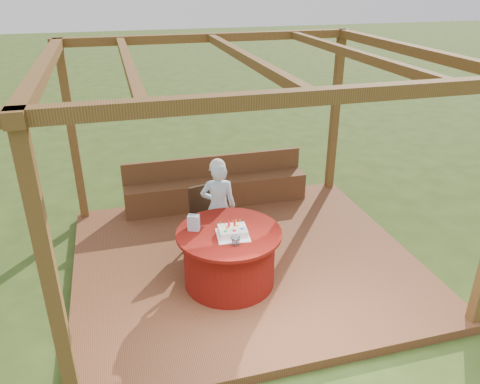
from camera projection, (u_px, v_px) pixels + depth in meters
name	position (u px, v px, depth m)	size (l,w,h in m)	color
ground	(245.00, 265.00, 6.43)	(60.00, 60.00, 0.00)	#2F4517
deck	(245.00, 261.00, 6.40)	(4.50, 4.00, 0.12)	brown
pergola	(246.00, 91.00, 5.40)	(4.50, 4.00, 2.72)	brown
bench	(216.00, 189.00, 7.76)	(3.00, 0.42, 0.80)	brown
table	(229.00, 257.00, 5.73)	(1.27, 1.27, 0.72)	maroon
chair	(205.00, 213.00, 6.59)	(0.48, 0.48, 0.84)	#311C0F
elderly_woman	(218.00, 205.00, 6.31)	(0.53, 0.40, 1.35)	#A7D9F8
birthday_cake	(233.00, 232.00, 5.48)	(0.41, 0.41, 0.17)	white
gift_bag	(194.00, 223.00, 5.58)	(0.14, 0.09, 0.19)	#C17DB1
drinking_glass	(236.00, 241.00, 5.28)	(0.11, 0.11, 0.10)	white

